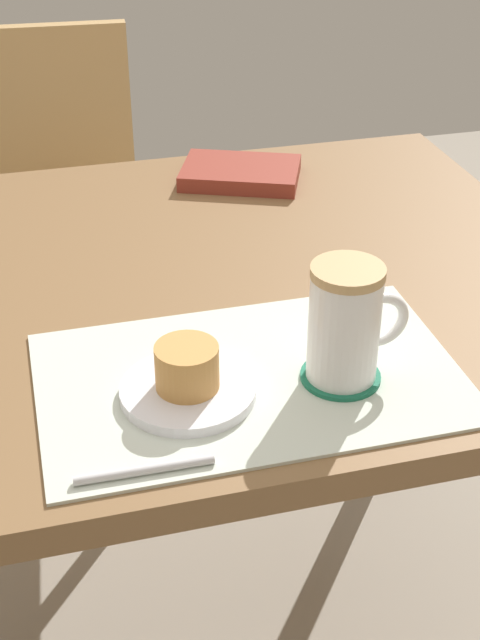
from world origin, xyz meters
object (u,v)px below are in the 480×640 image
(small_book, at_px, (241,173))
(pastry, at_px, (187,367))
(wooden_chair, at_px, (49,223))
(coffee_mug, at_px, (346,323))
(dining_table, at_px, (163,336))
(pastry_plate, at_px, (188,391))

(small_book, bearing_deg, pastry, -87.85)
(wooden_chair, bearing_deg, pastry, 99.14)
(wooden_chair, relative_size, small_book, 4.77)
(wooden_chair, xyz_separation_m, coffee_mug, (0.26, -1.01, 0.33))
(small_book, bearing_deg, wooden_chair, 144.27)
(dining_table, height_order, pastry, pastry)
(dining_table, height_order, pastry_plate, pastry_plate)
(pastry_plate, distance_m, small_book, 0.57)
(wooden_chair, distance_m, small_book, 0.61)
(wooden_chair, height_order, pastry_plate, wooden_chair)
(dining_table, distance_m, pastry_plate, 0.27)
(dining_table, xyz_separation_m, coffee_mug, (0.15, -0.26, 0.16))
(coffee_mug, relative_size, small_book, 0.71)
(coffee_mug, bearing_deg, small_book, 86.66)
(dining_table, bearing_deg, small_book, 57.32)
(wooden_chair, bearing_deg, coffee_mug, 108.12)
(pastry, height_order, coffee_mug, coffee_mug)
(dining_table, xyz_separation_m, pastry, (-0.02, -0.25, 0.13))
(wooden_chair, distance_m, pastry, 1.05)
(dining_table, height_order, small_book, small_book)
(wooden_chair, xyz_separation_m, small_book, (0.29, -0.47, 0.27))
(wooden_chair, distance_m, pastry_plate, 1.04)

